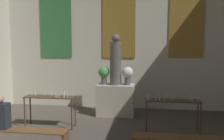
{
  "coord_description": "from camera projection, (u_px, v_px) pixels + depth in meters",
  "views": [
    {
      "loc": [
        0.91,
        3.09,
        2.21
      ],
      "look_at": [
        0.0,
        9.72,
        1.48
      ],
      "focal_mm": 40.0,
      "sensor_mm": 36.0,
      "label": 1
    }
  ],
  "objects": [
    {
      "name": "statue",
      "position": [
        116.0,
        61.0,
        7.51
      ],
      "size": [
        0.34,
        0.34,
        1.53
      ],
      "color": "#5B5651",
      "rests_on": "altar"
    },
    {
      "name": "flower_vase_right",
      "position": [
        127.0,
        74.0,
        7.5
      ],
      "size": [
        0.34,
        0.34,
        0.55
      ],
      "color": "#4C5666",
      "rests_on": "altar"
    },
    {
      "name": "person_seated",
      "position": [
        0.0,
        114.0,
        5.2
      ],
      "size": [
        0.36,
        0.24,
        0.71
      ],
      "color": "#282D38",
      "rests_on": "pew_back_left"
    },
    {
      "name": "candle_rack_left",
      "position": [
        50.0,
        101.0,
        6.53
      ],
      "size": [
        1.32,
        0.38,
        1.01
      ],
      "color": "#473823",
      "rests_on": "ground_plane"
    },
    {
      "name": "altar",
      "position": [
        116.0,
        100.0,
        7.64
      ],
      "size": [
        1.12,
        0.61,
        0.95
      ],
      "color": "#BCB29E",
      "rests_on": "ground_plane"
    },
    {
      "name": "flower_vase_left",
      "position": [
        104.0,
        73.0,
        7.6
      ],
      "size": [
        0.34,
        0.34,
        0.55
      ],
      "color": "#4C5666",
      "rests_on": "altar"
    },
    {
      "name": "candle_rack_right",
      "position": [
        172.0,
        105.0,
        6.1
      ],
      "size": [
        1.32,
        0.38,
        1.02
      ],
      "color": "#473823",
      "rests_on": "ground_plane"
    },
    {
      "name": "pew_back_left",
      "position": [
        12.0,
        133.0,
        5.21
      ],
      "size": [
        2.37,
        0.36,
        0.43
      ],
      "color": "brown",
      "rests_on": "ground_plane"
    },
    {
      "name": "wall_back",
      "position": [
        119.0,
        27.0,
        8.34
      ],
      "size": [
        8.02,
        0.16,
        5.4
      ],
      "color": "beige",
      "rests_on": "ground_plane"
    }
  ]
}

